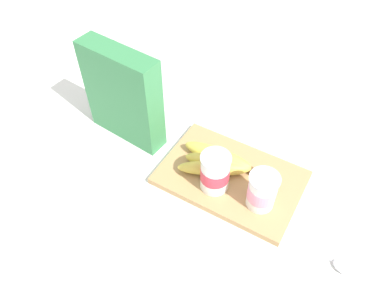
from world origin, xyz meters
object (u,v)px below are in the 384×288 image
spoon (329,257)px  cutting_board (231,177)px  cereal_box (123,96)px  yogurt_cup_front (262,191)px  banana_bunch (217,162)px  yogurt_cup_back (215,172)px

spoon → cutting_board: bearing=-16.7°
cereal_box → yogurt_cup_front: (-0.39, 0.04, -0.07)m
cereal_box → yogurt_cup_front: bearing=178.9°
banana_bunch → cutting_board: bearing=171.9°
cutting_board → banana_bunch: size_ratio=1.80×
cereal_box → banana_bunch: size_ratio=1.40×
yogurt_cup_back → cutting_board: bearing=-113.9°
yogurt_cup_back → spoon: yogurt_cup_back is taller
yogurt_cup_back → yogurt_cup_front: bearing=-175.4°
cereal_box → spoon: 0.58m
cutting_board → spoon: size_ratio=2.48×
yogurt_cup_back → banana_bunch: 0.06m
cereal_box → spoon: (-0.56, 0.08, -0.12)m
banana_bunch → yogurt_cup_front: bearing=161.6°
cereal_box → cutting_board: bearing=-175.9°
cereal_box → spoon: cereal_box is taller
yogurt_cup_front → banana_bunch: size_ratio=0.50×
yogurt_cup_back → spoon: (-0.28, 0.03, -0.06)m
cereal_box → yogurt_cup_back: bearing=174.7°
yogurt_cup_front → spoon: 0.18m
yogurt_cup_back → spoon: size_ratio=0.75×
yogurt_cup_front → yogurt_cup_back: bearing=4.6°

